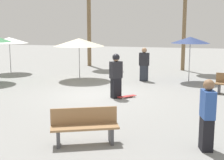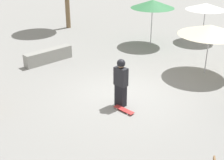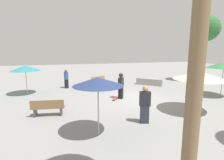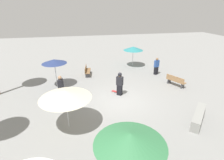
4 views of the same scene
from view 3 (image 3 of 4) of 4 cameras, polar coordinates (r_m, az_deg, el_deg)
The scene contains 13 objects.
ground_plane at distance 12.08m, azimuth 6.24°, elevation -5.91°, with size 60.00×60.00×0.00m, color gray.
skater_main at distance 11.75m, azimuth 2.90°, elevation -1.60°, with size 0.52×0.49×1.74m.
skateboard at distance 11.71m, azimuth 1.18°, elevation -6.05°, with size 0.73×0.68×0.07m.
concrete_ledge at distance 16.67m, azimuth 12.04°, elevation -0.61°, with size 2.01×2.01×0.61m.
bench_near at distance 16.29m, azimuth -4.91°, elevation -0.24°, with size 1.09×1.63×0.85m.
bench_far at distance 9.33m, azimuth -20.20°, elevation -8.50°, with size 0.68×1.65×0.85m.
shade_umbrella_navy at distance 6.50m, azimuth -4.60°, elevation -0.54°, with size 1.91×1.91×2.26m.
shade_umbrella_cream at distance 10.09m, azimuth 26.63°, elevation 1.35°, with size 2.64×2.64×2.16m.
shade_umbrella_green at distance 14.40m, azimuth 32.70°, elevation 4.13°, with size 2.32×2.32×2.43m.
shade_umbrella_teal at distance 14.18m, azimuth -26.46°, elevation 3.48°, with size 2.08×2.08×2.15m.
palm_tree_left at distance 20.43m, azimuth 28.51°, elevation 14.42°, with size 2.55×2.55×6.65m.
bystander_watching at distance 15.50m, azimuth -14.71°, elevation 0.41°, with size 0.49×0.36×1.63m.
bystander_far at distance 7.99m, azimuth 10.66°, elevation -7.89°, with size 0.37×0.52×1.71m.
Camera 3 is at (10.68, -4.60, 3.26)m, focal length 28.00 mm.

